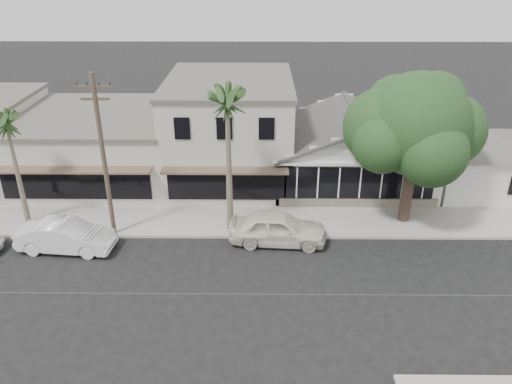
{
  "coord_description": "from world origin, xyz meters",
  "views": [
    {
      "loc": [
        -0.95,
        -18.5,
        14.24
      ],
      "look_at": [
        -1.18,
        6.0,
        2.3
      ],
      "focal_mm": 35.0,
      "sensor_mm": 36.0,
      "label": 1
    }
  ],
  "objects_px": {
    "utility_pole": "(103,155)",
    "shade_tree": "(414,126)",
    "car_0": "(278,228)",
    "car_1": "(66,236)"
  },
  "relations": [
    {
      "from": "car_0",
      "to": "car_1",
      "type": "height_order",
      "value": "car_0"
    },
    {
      "from": "utility_pole",
      "to": "car_1",
      "type": "distance_m",
      "value": 4.72
    },
    {
      "from": "utility_pole",
      "to": "shade_tree",
      "type": "relative_size",
      "value": 1.04
    },
    {
      "from": "shade_tree",
      "to": "utility_pole",
      "type": "bearing_deg",
      "value": -173.19
    },
    {
      "from": "utility_pole",
      "to": "car_0",
      "type": "distance_m",
      "value": 9.84
    },
    {
      "from": "car_0",
      "to": "car_1",
      "type": "xyz_separation_m",
      "value": [
        -11.07,
        -0.84,
        -0.06
      ]
    },
    {
      "from": "utility_pole",
      "to": "shade_tree",
      "type": "bearing_deg",
      "value": 6.81
    },
    {
      "from": "car_0",
      "to": "shade_tree",
      "type": "bearing_deg",
      "value": -66.38
    },
    {
      "from": "utility_pole",
      "to": "car_0",
      "type": "height_order",
      "value": "utility_pole"
    },
    {
      "from": "utility_pole",
      "to": "car_1",
      "type": "relative_size",
      "value": 1.81
    }
  ]
}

